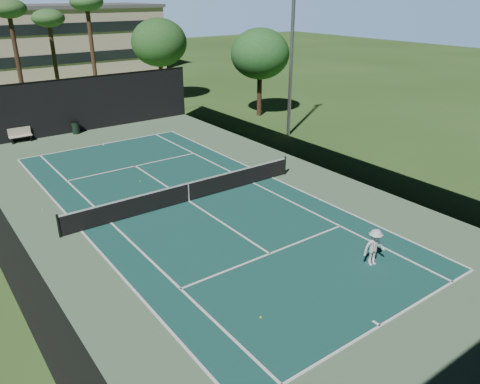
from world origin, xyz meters
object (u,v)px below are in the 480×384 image
object	(u,v)px
player	(374,247)
tennis_ball_d	(43,210)
park_bench	(20,135)
trash_bin	(76,128)
tennis_ball_a	(261,317)
tennis_ball_c	(140,181)
tennis_net	(189,191)
tennis_ball_b	(178,198)

from	to	relation	value
player	tennis_ball_d	xyz separation A→B (m)	(-9.01, 12.56, -0.73)
park_bench	trash_bin	distance (m)	3.83
tennis_ball_a	tennis_ball_c	bearing A→B (deg)	81.62
tennis_ball_a	park_bench	distance (m)	25.19
tennis_net	park_bench	bearing A→B (deg)	105.46
tennis_ball_a	tennis_ball_b	distance (m)	10.30
tennis_net	park_bench	xyz separation A→B (m)	(-4.37, 15.79, -0.01)
tennis_ball_b	trash_bin	xyz separation A→B (m)	(-0.28, 14.95, 0.44)
tennis_net	tennis_ball_b	world-z (taller)	tennis_net
trash_bin	tennis_ball_b	bearing A→B (deg)	-88.92
tennis_ball_d	tennis_ball_b	bearing A→B (deg)	-23.29
tennis_net	tennis_ball_b	bearing A→B (deg)	112.56
tennis_net	tennis_ball_b	distance (m)	0.86
tennis_ball_a	tennis_ball_b	xyz separation A→B (m)	(2.55, 9.98, -0.00)
tennis_ball_a	tennis_ball_d	bearing A→B (deg)	105.42
tennis_ball_d	trash_bin	bearing A→B (deg)	65.13
tennis_ball_d	park_bench	xyz separation A→B (m)	(1.91, 12.57, 0.52)
player	park_bench	distance (m)	26.11
player	tennis_ball_b	distance (m)	10.44
player	tennis_ball_c	xyz separation A→B (m)	(-3.59, 13.26, -0.72)
player	tennis_ball_a	world-z (taller)	player
tennis_ball_d	tennis_net	bearing A→B (deg)	-27.15
tennis_net	tennis_ball_d	bearing A→B (deg)	152.85
tennis_net	tennis_ball_a	bearing A→B (deg)	-106.73
player	tennis_ball_d	world-z (taller)	player
tennis_net	trash_bin	distance (m)	15.59
tennis_ball_a	tennis_ball_c	world-z (taller)	tennis_ball_a
tennis_ball_c	tennis_ball_d	xyz separation A→B (m)	(-5.42, -0.70, -0.00)
player	trash_bin	bearing A→B (deg)	110.77
player	tennis_ball_b	size ratio (longest dim) A/B	22.60
park_bench	tennis_net	bearing A→B (deg)	-74.54
tennis_net	tennis_ball_c	size ratio (longest dim) A/B	194.79
tennis_ball_b	park_bench	bearing A→B (deg)	105.16
tennis_ball_c	trash_bin	size ratio (longest dim) A/B	0.07
tennis_net	player	world-z (taller)	player
tennis_ball_b	tennis_ball_d	bearing A→B (deg)	156.71
tennis_ball_b	tennis_ball_d	size ratio (longest dim) A/B	1.08
tennis_ball_a	park_bench	xyz separation A→B (m)	(-1.56, 25.13, 0.51)
tennis_ball_d	trash_bin	world-z (taller)	trash_bin
tennis_ball_b	tennis_ball_c	distance (m)	3.34
tennis_ball_c	trash_bin	distance (m)	11.67
tennis_ball_b	tennis_ball_d	world-z (taller)	tennis_ball_b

